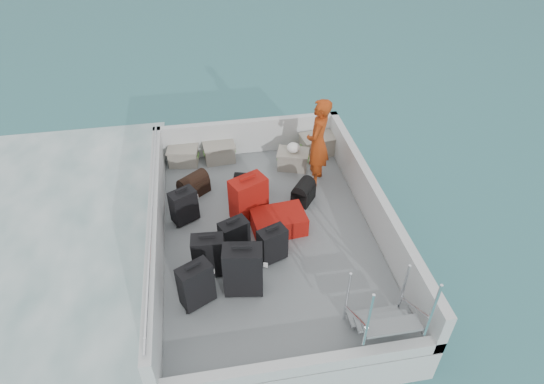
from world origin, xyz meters
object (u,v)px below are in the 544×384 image
(suitcase_7, at_px, (272,245))
(crate_2, at_px, (293,160))
(suitcase_0, at_px, (196,285))
(suitcase_2, at_px, (184,206))
(suitcase_4, at_px, (234,238))
(crate_1, at_px, (219,153))
(suitcase_1, at_px, (209,256))
(suitcase_5, at_px, (249,199))
(suitcase_8, at_px, (279,222))
(crate_3, at_px, (317,145))
(crate_0, at_px, (184,157))
(suitcase_3, at_px, (243,270))
(passenger, at_px, (318,143))

(suitcase_7, relative_size, crate_2, 1.06)
(suitcase_0, xyz_separation_m, suitcase_2, (-0.13, 1.72, -0.04))
(suitcase_4, bearing_deg, crate_1, 67.33)
(suitcase_7, xyz_separation_m, crate_2, (0.80, 2.29, -0.13))
(suitcase_0, bearing_deg, suitcase_1, 41.41)
(suitcase_7, bearing_deg, crate_1, 80.40)
(suitcase_5, bearing_deg, suitcase_1, -148.05)
(suitcase_8, bearing_deg, crate_3, -34.77)
(suitcase_7, bearing_deg, suitcase_4, 137.00)
(suitcase_4, bearing_deg, crate_0, 82.54)
(suitcase_3, height_order, suitcase_4, suitcase_3)
(suitcase_3, height_order, crate_3, suitcase_3)
(suitcase_0, distance_m, suitcase_2, 1.73)
(suitcase_3, relative_size, crate_0, 1.50)
(suitcase_7, xyz_separation_m, suitcase_8, (0.21, 0.62, -0.12))
(suitcase_2, relative_size, suitcase_5, 0.77)
(suitcase_8, relative_size, crate_0, 1.57)
(crate_1, bearing_deg, suitcase_1, -97.42)
(suitcase_4, relative_size, crate_2, 1.14)
(suitcase_5, xyz_separation_m, crate_1, (-0.35, 1.77, -0.22))
(suitcase_2, relative_size, suitcase_7, 1.03)
(suitcase_2, relative_size, crate_2, 1.10)
(suitcase_1, bearing_deg, crate_1, 86.86)
(suitcase_3, xyz_separation_m, crate_2, (1.29, 2.81, -0.24))
(crate_0, bearing_deg, crate_3, -1.89)
(suitcase_1, bearing_deg, crate_2, 58.31)
(suitcase_7, bearing_deg, crate_2, 49.65)
(crate_1, bearing_deg, suitcase_3, -88.74)
(suitcase_7, relative_size, passenger, 0.35)
(suitcase_0, xyz_separation_m, suitcase_8, (1.35, 1.24, -0.18))
(suitcase_2, bearing_deg, suitcase_4, -78.74)
(suitcase_0, distance_m, crate_3, 4.16)
(crate_1, xyz_separation_m, crate_3, (1.94, -0.09, 0.02))
(suitcase_8, bearing_deg, crate_1, 14.54)
(passenger, bearing_deg, suitcase_7, -2.90)
(suitcase_1, distance_m, crate_3, 3.63)
(suitcase_3, distance_m, suitcase_7, 0.73)
(suitcase_1, bearing_deg, suitcase_0, -107.15)
(suitcase_2, height_order, suitcase_3, suitcase_3)
(suitcase_0, height_order, crate_2, suitcase_0)
(suitcase_0, xyz_separation_m, crate_1, (0.58, 3.39, -0.17))
(suitcase_2, bearing_deg, crate_1, 38.76)
(suitcase_3, xyz_separation_m, suitcase_4, (-0.05, 0.74, -0.09))
(suitcase_7, relative_size, suitcase_8, 0.69)
(suitcase_5, distance_m, crate_2, 1.66)
(suitcase_7, bearing_deg, suitcase_3, -154.78)
(suitcase_7, bearing_deg, suitcase_5, 81.27)
(suitcase_8, bearing_deg, crate_0, 29.09)
(suitcase_4, height_order, suitcase_8, suitcase_4)
(suitcase_8, distance_m, crate_0, 2.61)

